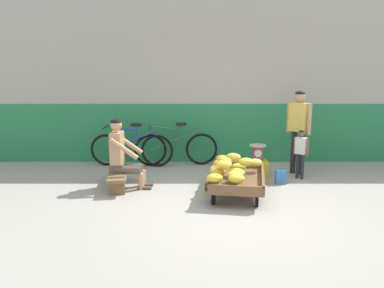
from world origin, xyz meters
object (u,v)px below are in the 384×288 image
customer_child (303,149)px  vendor_seated (124,154)px  plastic_crate (259,169)px  weighing_scale (259,153)px  low_bench (120,175)px  customer_adult (300,123)px  bicycle_far_left (178,148)px  shopping_bag (282,177)px  banana_cart (238,180)px  bicycle_near_left (133,149)px

customer_child → vendor_seated: bearing=-170.5°
plastic_crate → weighing_scale: weighing_scale is taller
low_bench → vendor_seated: (0.09, -0.00, 0.37)m
low_bench → customer_adult: customer_adult is taller
bicycle_far_left → shopping_bag: (1.84, -1.26, -0.23)m
banana_cart → shopping_bag: size_ratio=6.46×
low_bench → shopping_bag: bearing=4.2°
vendor_seated → plastic_crate: 2.43m
low_bench → customer_child: bearing=9.2°
customer_adult → banana_cart: bearing=-135.4°
banana_cart → customer_adult: size_ratio=1.01×
banana_cart → bicycle_near_left: 2.61m
vendor_seated → customer_adult: 3.22m
banana_cart → plastic_crate: (0.47, 0.99, -0.09)m
vendor_seated → customer_child: 3.10m
vendor_seated → customer_adult: customer_adult is taller
bicycle_far_left → customer_child: (2.24, -0.96, 0.19)m
vendor_seated → bicycle_near_left: 1.42m
banana_cart → plastic_crate: 1.10m
weighing_scale → bicycle_near_left: 2.51m
customer_adult → shopping_bag: customer_adult is taller
plastic_crate → customer_child: bearing=-7.4°
vendor_seated → weighing_scale: bearing=14.7°
customer_adult → customer_child: (-0.02, -0.33, -0.41)m
weighing_scale → shopping_bag: bearing=-49.4°
low_bench → banana_cart: bearing=-11.2°
low_bench → customer_child: (3.15, 0.51, 0.34)m
bicycle_far_left → shopping_bag: bicycle_far_left is taller
customer_child → bicycle_near_left: bearing=164.0°
plastic_crate → weighing_scale: 0.30m
banana_cart → low_bench: bearing=168.8°
weighing_scale → bicycle_near_left: size_ratio=0.18×
banana_cart → bicycle_far_left: (-1.02, 1.85, 0.11)m
vendor_seated → bicycle_far_left: bearing=60.8°
banana_cart → shopping_bag: 1.01m
banana_cart → vendor_seated: size_ratio=1.36×
vendor_seated → bicycle_far_left: vendor_seated is taller
customer_adult → bicycle_near_left: bearing=169.9°
banana_cart → weighing_scale: (0.47, 0.99, 0.21)m
vendor_seated → customer_child: size_ratio=1.30×
weighing_scale → customer_child: 0.76m
plastic_crate → bicycle_near_left: (-2.37, 0.80, 0.20)m
customer_adult → customer_child: customer_adult is taller
banana_cart → vendor_seated: vendor_seated is taller
plastic_crate → weighing_scale: size_ratio=1.20×
vendor_seated → weighing_scale: 2.40m
customer_adult → low_bench: bearing=-165.1°
weighing_scale → customer_adult: 0.95m
bicycle_far_left → plastic_crate: bearing=-29.9°
weighing_scale → bicycle_far_left: bearing=150.1°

